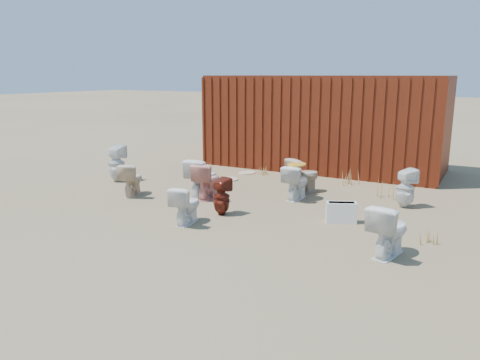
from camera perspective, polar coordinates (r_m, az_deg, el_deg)
The scene contains 22 objects.
ground at distance 8.14m, azimuth -2.04°, elevation -4.60°, with size 100.00×100.00×0.00m, color brown.
shipping_container at distance 12.58m, azimuth 10.24°, elevation 6.96°, with size 6.00×2.40×2.40m, color #4A140C.
toilet_front_a at distance 9.43m, azimuth -4.58°, elevation 0.29°, with size 0.45×0.78×0.80m, color white.
toilet_front_pink at distance 9.33m, azimuth -4.00°, elevation -0.05°, with size 0.41×0.71×0.73m, color pink.
toilet_front_c at distance 7.79m, azimuth -6.59°, elevation -3.02°, with size 0.36×0.63×0.64m, color white.
toilet_front_maroon at distance 8.22m, azimuth -2.28°, elevation -2.04°, with size 0.30×0.30×0.66m, color #601B10.
toilet_front_e at distance 6.68m, azimuth 17.68°, elevation -5.83°, with size 0.41×0.72×0.73m, color white.
toilet_back_a at distance 11.15m, azimuth -14.81°, elevation 1.95°, with size 0.38×0.39×0.84m, color white.
toilet_back_beige_left at distance 9.79m, azimuth -13.09°, elevation 0.08°, with size 0.38×0.66×0.67m, color beige.
toilet_back_beige_right at distance 9.87m, azimuth 7.74°, elevation 0.58°, with size 0.41×0.71×0.73m, color #C3AD8E.
toilet_back_yellowlid at distance 9.31m, azimuth 6.87°, elevation -0.26°, with size 0.39×0.68×0.69m, color white.
toilet_back_e at distance 9.20m, azimuth 19.52°, elevation -0.93°, with size 0.33×0.34×0.73m, color white.
yellow_lid at distance 9.24m, azimuth 6.93°, elevation 1.90°, with size 0.35×0.44×0.03m, color gold.
loose_tank at distance 8.01m, azimuth 12.23°, elevation -3.88°, with size 0.50×0.20×0.35m, color white.
loose_lid_near at distance 11.76m, azimuth 0.87°, elevation 0.90°, with size 0.38×0.49×0.02m, color beige.
loose_lid_far at distance 11.05m, azimuth -1.16°, elevation 0.12°, with size 0.36×0.47×0.02m, color tan.
weed_clump_a at distance 11.80m, azimuth -4.57°, elevation 1.69°, with size 0.36×0.36×0.34m, color #A68242.
weed_clump_b at distance 9.94m, azimuth 7.60°, elevation -0.75°, with size 0.32×0.32×0.25m, color #A68242.
weed_clump_c at distance 9.77m, azimuth 17.16°, elevation -1.20°, with size 0.36×0.36×0.33m, color #A68242.
weed_clump_d at distance 11.56m, azimuth 2.58°, elevation 1.25°, with size 0.30×0.30×0.25m, color #A68242.
weed_clump_e at distance 10.78m, azimuth 13.20°, elevation 0.32°, with size 0.34×0.34×0.34m, color #A68242.
weed_clump_f at distance 7.43m, azimuth 22.28°, elevation -6.35°, with size 0.28×0.28×0.24m, color #A68242.
Camera 1 is at (4.00, -6.66, 2.43)m, focal length 35.00 mm.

